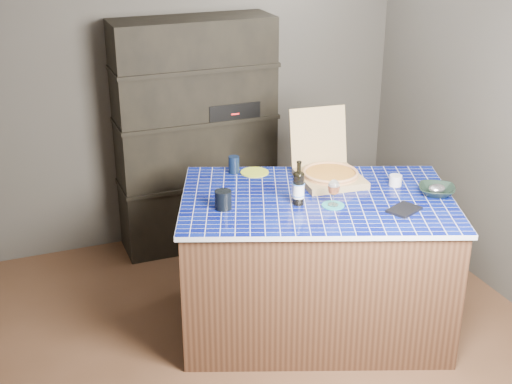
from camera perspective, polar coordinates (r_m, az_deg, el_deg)
name	(u,v)px	position (r m, az deg, el deg)	size (l,w,h in m)	color
room	(272,159)	(4.04, 1.30, 2.68)	(3.50, 3.50, 3.50)	brown
shelving_unit	(196,136)	(5.51, -4.79, 4.51)	(1.20, 0.41, 1.80)	black
kitchen_island	(315,263)	(4.58, 4.74, -5.67)	(1.93, 1.57, 0.91)	#4F301F
pizza_box	(329,172)	(4.63, 5.85, 1.63)	(0.43, 0.51, 0.42)	#987F4E
mead_bottle	(298,187)	(4.24, 3.42, 0.37)	(0.07, 0.07, 0.27)	black
teal_trivet	(333,205)	(4.28, 6.18, -1.07)	(0.14, 0.14, 0.01)	teal
wine_glass	(334,188)	(4.23, 6.25, 0.33)	(0.07, 0.07, 0.16)	white
tumbler	(223,200)	(4.20, -2.64, -0.63)	(0.10, 0.10, 0.11)	black
dvd_case	(404,210)	(4.27, 11.77, -1.39)	(0.14, 0.19, 0.02)	black
bowl	(437,190)	(4.54, 14.26, 0.12)	(0.22, 0.22, 0.05)	black
foil_contents	(437,189)	(4.53, 14.27, 0.27)	(0.11, 0.09, 0.05)	silver
white_jar	(395,180)	(4.62, 11.10, 0.92)	(0.08, 0.08, 0.07)	silver
navy_cup	(234,165)	(4.73, -1.78, 2.21)	(0.07, 0.07, 0.11)	black
green_trivet	(255,172)	(4.75, -0.11, 1.59)	(0.19, 0.19, 0.01)	#B7CC2B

